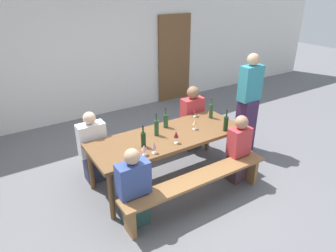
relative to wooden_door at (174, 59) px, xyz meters
The scene contains 21 objects.
ground_plane 3.74m from the wooden_door, 125.03° to the right, with size 24.00×24.00×0.00m, color slate.
back_wall 2.14m from the wooden_door, behind, with size 14.00×0.20×3.20m, color silver.
wooden_door is the anchor object (origin of this frame).
tasting_table 3.61m from the wooden_door, 125.03° to the right, with size 2.32×0.87×0.75m.
bench_near 4.27m from the wooden_door, 119.28° to the right, with size 2.22×0.30×0.45m.
bench_far 3.10m from the wooden_door, 133.08° to the right, with size 2.22×0.30×0.45m.
wine_bottle_0 3.60m from the wooden_door, 127.68° to the right, with size 0.07×0.07×0.34m.
wine_bottle_1 3.01m from the wooden_door, 112.07° to the right, with size 0.06×0.06×0.33m.
wine_bottle_2 3.51m from the wooden_door, 110.91° to the right, with size 0.07×0.07×0.34m.
wine_bottle_3 3.33m from the wooden_door, 125.84° to the right, with size 0.07×0.07×0.32m.
wine_bottle_4 3.97m from the wooden_door, 129.60° to the right, with size 0.07×0.07×0.32m.
wine_glass_0 2.93m from the wooden_door, 116.80° to the right, with size 0.07×0.07×0.15m.
wine_glass_1 4.18m from the wooden_door, 128.89° to the right, with size 0.08×0.08×0.15m.
wine_glass_2 3.83m from the wooden_door, 123.21° to the right, with size 0.07×0.07×0.18m.
wine_glass_3 4.11m from the wooden_door, 127.24° to the right, with size 0.06×0.06×0.16m.
wine_glass_4 3.40m from the wooden_door, 118.39° to the right, with size 0.06×0.06×0.16m.
seated_guest_near_0 4.62m from the wooden_door, 129.66° to the right, with size 0.40×0.24×1.07m.
seated_guest_near_1 3.76m from the wooden_door, 108.73° to the right, with size 0.32×0.24×1.07m.
seated_guest_far_0 3.86m from the wooden_door, 141.98° to the right, with size 0.40×0.24×1.12m.
seated_guest_far_1 2.68m from the wooden_door, 116.66° to the right, with size 0.39×0.24×1.18m.
standing_host 2.95m from the wooden_door, 98.15° to the right, with size 0.38×0.24×1.75m.
Camera 1 is at (-2.11, -3.31, 2.78)m, focal length 32.35 mm.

